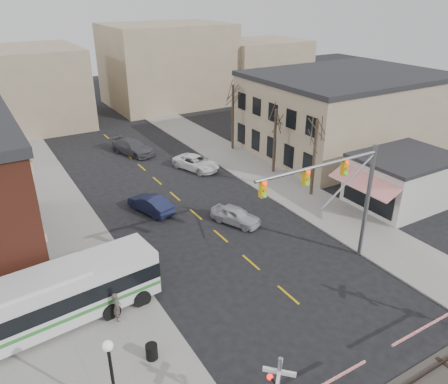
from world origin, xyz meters
The scene contains 18 objects.
ground centered at (0.00, 0.00, 0.00)m, with size 160.00×160.00×0.00m, color black.
sidewalk_west centered at (-9.50, 20.00, 0.06)m, with size 5.00×60.00×0.12m, color gray.
sidewalk_east centered at (9.50, 20.00, 0.06)m, with size 5.00×60.00×0.12m, color gray.
tan_building centered at (22.00, 20.00, 4.26)m, with size 20.30×15.30×8.50m.
awning_shop centered at (15.97, 7.00, 2.16)m, with size 9.74×6.20×4.30m.
tree_east_a centered at (10.50, 12.00, 3.50)m, with size 0.28×0.28×6.75m.
tree_east_b centered at (10.80, 18.00, 3.27)m, with size 0.28×0.28×6.30m.
tree_east_c centered at (11.00, 26.00, 3.72)m, with size 0.28×0.28×7.20m.
transit_bus centered at (-12.95, 6.40, 1.81)m, with size 12.68×3.94×3.21m.
traffic_signal_mast centered at (4.44, 3.00, 5.70)m, with size 9.18×0.30×8.00m.
street_lamp centered at (-11.44, -0.74, 3.09)m, with size 0.44×0.44×4.14m.
trash_bin centered at (-8.94, 1.49, 0.53)m, with size 0.60×0.60×0.82m, color black.
car_a centered at (2.02, 11.12, 0.69)m, with size 1.63×4.06×1.38m, color #B1B1B6.
car_b centered at (-2.93, 16.32, 0.73)m, with size 1.53×4.40×1.45m, color #161B38.
car_c centered at (4.60, 22.70, 0.70)m, with size 2.32×5.04×1.40m, color white.
car_d centered at (0.68, 30.37, 0.81)m, with size 2.27×5.58×1.62m, color #45454A.
pedestrian_near centered at (-9.48, 5.03, 1.01)m, with size 0.65×0.42×1.77m, color #4E423E.
pedestrian_far centered at (-10.83, 6.90, 1.02)m, with size 0.88×0.68×1.80m, color #302F53.
Camera 1 is at (-14.15, -14.13, 16.70)m, focal length 35.00 mm.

